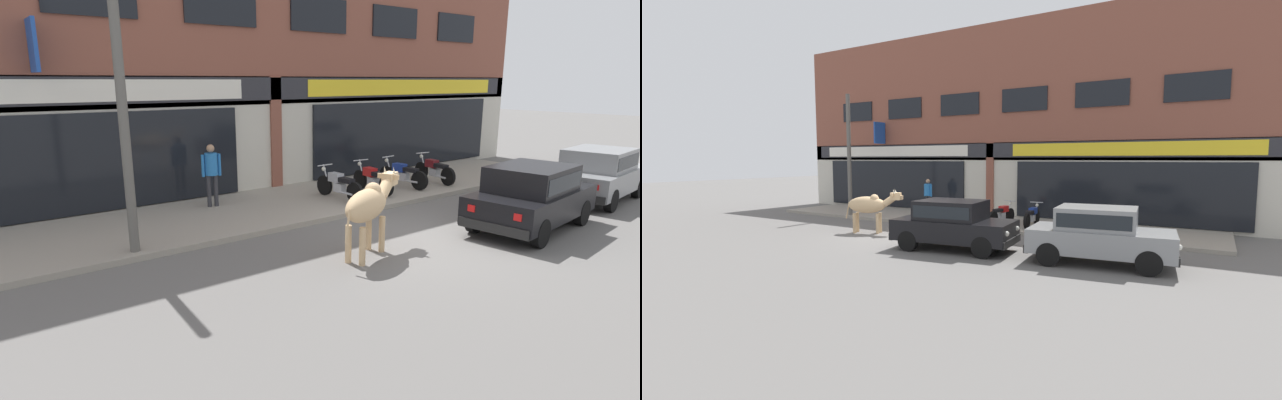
% 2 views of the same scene
% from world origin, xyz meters
% --- Properties ---
extents(ground_plane, '(90.00, 90.00, 0.00)m').
position_xyz_m(ground_plane, '(0.00, 0.00, 0.00)').
color(ground_plane, '#605E5B').
extents(sidewalk, '(19.00, 3.77, 0.13)m').
position_xyz_m(sidewalk, '(0.00, 4.08, 0.06)').
color(sidewalk, gray).
rests_on(sidewalk, ground).
extents(shop_building, '(23.00, 1.40, 8.69)m').
position_xyz_m(shop_building, '(-0.00, 6.23, 4.12)').
color(shop_building, brown).
rests_on(shop_building, ground).
extents(cow, '(2.03, 1.10, 1.61)m').
position_xyz_m(cow, '(-1.77, -0.10, 1.01)').
color(cow, tan).
rests_on(cow, ground).
extents(car_0, '(3.74, 2.01, 1.46)m').
position_xyz_m(car_0, '(2.32, -0.99, 0.81)').
color(car_0, black).
rests_on(car_0, ground).
extents(car_1, '(3.74, 1.99, 1.46)m').
position_xyz_m(car_1, '(6.41, -0.60, 0.81)').
color(car_1, black).
rests_on(car_1, ground).
extents(motorcycle_0, '(0.52, 1.81, 0.88)m').
position_xyz_m(motorcycle_0, '(0.45, 3.49, 0.51)').
color(motorcycle_0, black).
rests_on(motorcycle_0, sidewalk).
extents(motorcycle_1, '(0.53, 1.81, 0.88)m').
position_xyz_m(motorcycle_1, '(1.75, 3.55, 0.51)').
color(motorcycle_1, black).
rests_on(motorcycle_1, sidewalk).
extents(motorcycle_2, '(0.52, 1.81, 0.88)m').
position_xyz_m(motorcycle_2, '(3.00, 3.55, 0.51)').
color(motorcycle_2, black).
rests_on(motorcycle_2, sidewalk).
extents(motorcycle_3, '(0.58, 1.81, 0.88)m').
position_xyz_m(motorcycle_3, '(4.34, 3.46, 0.51)').
color(motorcycle_3, black).
rests_on(motorcycle_3, sidewalk).
extents(pedestrian, '(0.49, 0.32, 1.60)m').
position_xyz_m(pedestrian, '(-2.67, 4.80, 1.11)').
color(pedestrian, '#2D2D33').
rests_on(pedestrian, sidewalk).
extents(utility_pole, '(0.18, 0.18, 5.41)m').
position_xyz_m(utility_pole, '(-5.37, 2.50, 2.83)').
color(utility_pole, '#595651').
rests_on(utility_pole, sidewalk).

